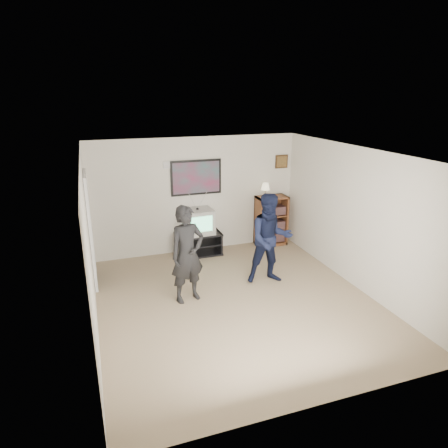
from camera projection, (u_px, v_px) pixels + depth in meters
room_shell at (230, 226)px, 6.66m from camera, size 4.51×5.00×2.51m
media_stand at (198, 244)px, 8.66m from camera, size 0.97×0.54×0.48m
crt_television at (198, 221)px, 8.50m from camera, size 0.66×0.57×0.53m
bookshelf at (271, 221)px, 9.14m from camera, size 0.69×0.40×1.14m
table_lamp at (265, 190)px, 8.88m from camera, size 0.20×0.20×0.31m
person_tall at (187, 254)px, 6.57m from camera, size 0.69×0.54×1.66m
person_short at (270, 239)px, 7.23m from camera, size 0.91×0.76×1.68m
controller_left at (181, 225)px, 6.61m from camera, size 0.06×0.11×0.03m
controller_right at (264, 220)px, 7.30m from camera, size 0.04×0.11×0.03m
poster at (196, 177)px, 8.45m from camera, size 1.10×0.03×0.75m
air_vent at (170, 165)px, 8.19m from camera, size 0.28×0.02×0.14m
small_picture at (282, 162)px, 9.00m from camera, size 0.30×0.03×0.30m
doorway at (90, 231)px, 7.18m from camera, size 0.03×0.85×2.00m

